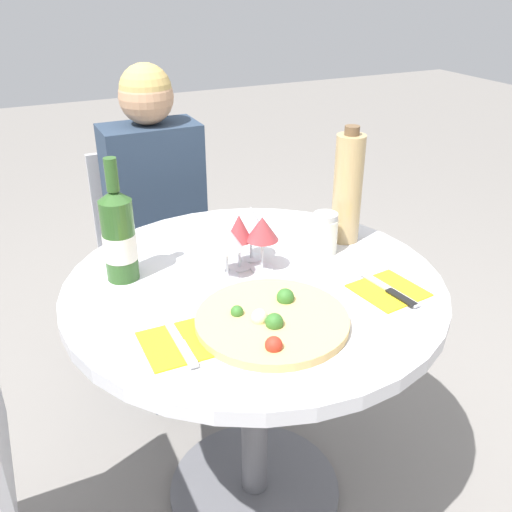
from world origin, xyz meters
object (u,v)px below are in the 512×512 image
seated_diner (164,250)px  tall_carafe (348,188)px  wine_bottle (119,235)px  chair_behind_diner (157,263)px  pizza_large (272,320)px  dining_table (254,333)px

seated_diner → tall_carafe: bearing=122.9°
seated_diner → tall_carafe: (0.37, -0.58, 0.37)m
wine_bottle → tall_carafe: tall_carafe is taller
chair_behind_diner → seated_diner: seated_diner is taller
seated_diner → wine_bottle: bearing=64.6°
chair_behind_diner → wine_bottle: bearing=69.1°
chair_behind_diner → wine_bottle: wine_bottle is taller
seated_diner → tall_carafe: size_ratio=3.58×
chair_behind_diner → wine_bottle: 0.84m
pizza_large → tall_carafe: 0.51m
dining_table → seated_diner: seated_diner is taller
seated_diner → wine_bottle: 0.68m
chair_behind_diner → dining_table: bearing=92.8°
dining_table → wine_bottle: 0.43m
chair_behind_diner → seated_diner: bearing=90.0°
chair_behind_diner → tall_carafe: tall_carafe is taller
chair_behind_diner → wine_bottle: (-0.25, -0.66, 0.45)m
wine_bottle → seated_diner: bearing=64.6°
tall_carafe → wine_bottle: bearing=175.7°
seated_diner → pizza_large: 0.91m
chair_behind_diner → pizza_large: 1.07m
dining_table → chair_behind_diner: size_ratio=1.13×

